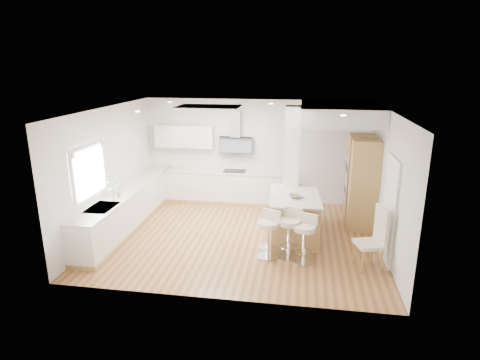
% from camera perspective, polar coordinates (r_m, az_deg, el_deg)
% --- Properties ---
extents(ground, '(6.00, 6.00, 0.00)m').
position_cam_1_polar(ground, '(9.03, 0.07, -8.00)').
color(ground, '#AE7340').
rests_on(ground, ground).
extents(ceiling, '(6.00, 5.00, 0.02)m').
position_cam_1_polar(ceiling, '(9.03, 0.07, -8.00)').
color(ceiling, silver).
rests_on(ceiling, ground).
extents(wall_back, '(6.00, 0.04, 2.80)m').
position_cam_1_polar(wall_back, '(10.95, 2.09, 4.09)').
color(wall_back, silver).
rests_on(wall_back, ground).
extents(wall_left, '(0.04, 5.00, 2.80)m').
position_cam_1_polar(wall_left, '(9.47, -18.18, 1.32)').
color(wall_left, silver).
rests_on(wall_left, ground).
extents(wall_right, '(0.04, 5.00, 2.80)m').
position_cam_1_polar(wall_right, '(8.63, 20.16, -0.28)').
color(wall_right, silver).
rests_on(wall_right, ground).
extents(skylight, '(4.10, 2.10, 0.06)m').
position_cam_1_polar(skylight, '(9.02, -4.38, 10.25)').
color(skylight, white).
rests_on(skylight, ground).
extents(window_left, '(0.06, 1.28, 1.07)m').
position_cam_1_polar(window_left, '(8.61, -20.74, 1.66)').
color(window_left, white).
rests_on(window_left, ground).
extents(doorway_right, '(0.05, 1.00, 2.10)m').
position_cam_1_polar(doorway_right, '(8.18, 20.48, -4.15)').
color(doorway_right, '#473E38').
rests_on(doorway_right, ground).
extents(counter_left, '(0.63, 4.50, 1.35)m').
position_cam_1_polar(counter_left, '(9.81, -15.53, -3.71)').
color(counter_left, tan).
rests_on(counter_left, ground).
extents(counter_back, '(3.62, 0.63, 2.50)m').
position_cam_1_polar(counter_back, '(11.00, -2.85, 0.35)').
color(counter_back, tan).
rests_on(counter_back, ground).
extents(pillar, '(0.35, 0.35, 2.80)m').
position_cam_1_polar(pillar, '(9.37, 7.33, 1.87)').
color(pillar, white).
rests_on(pillar, ground).
extents(soffit, '(1.78, 2.20, 0.40)m').
position_cam_1_polar(soffit, '(9.63, 14.01, 9.18)').
color(soffit, silver).
rests_on(soffit, ground).
extents(oven_column, '(0.63, 1.21, 2.10)m').
position_cam_1_polar(oven_column, '(9.83, 16.82, -0.14)').
color(oven_column, tan).
rests_on(oven_column, ground).
extents(peninsula, '(1.16, 1.67, 1.05)m').
position_cam_1_polar(peninsula, '(8.89, 7.71, -5.11)').
color(peninsula, tan).
rests_on(peninsula, ground).
extents(bar_stool_a, '(0.56, 0.56, 0.95)m').
position_cam_1_polar(bar_stool_a, '(7.94, 4.10, -7.37)').
color(bar_stool_a, silver).
rests_on(bar_stool_a, ground).
extents(bar_stool_b, '(0.59, 0.59, 1.00)m').
position_cam_1_polar(bar_stool_b, '(7.98, 7.07, -7.08)').
color(bar_stool_b, silver).
rests_on(bar_stool_b, ground).
extents(bar_stool_c, '(0.57, 0.57, 0.95)m').
position_cam_1_polar(bar_stool_c, '(7.84, 9.21, -7.85)').
color(bar_stool_c, silver).
rests_on(bar_stool_c, ground).
extents(dining_chair, '(0.59, 0.59, 1.21)m').
position_cam_1_polar(dining_chair, '(7.87, 18.63, -7.55)').
color(dining_chair, beige).
rests_on(dining_chair, ground).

